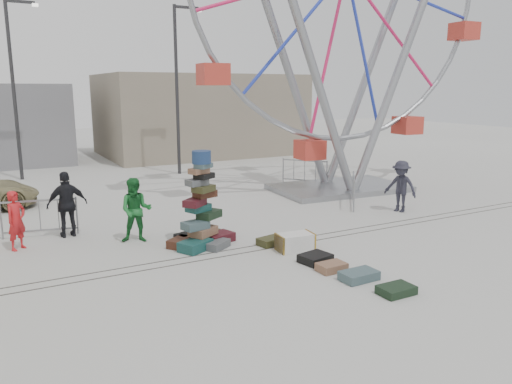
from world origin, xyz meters
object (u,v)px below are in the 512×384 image
pedestrian_green (136,210)px  pedestrian_black (67,204)px  barricade_wheel_front (353,191)px  barricade_wheel_back (305,172)px  pedestrian_grey (401,186)px  lamp_post_left (15,81)px  steamer_trunk (295,242)px  barricade_dummy_c (40,218)px  pedestrian_red (16,220)px  suitcase_tower (201,219)px  lamp_post_right (178,82)px  ferris_wheel (346,0)px

pedestrian_green → pedestrian_black: pedestrian_black is taller
barricade_wheel_front → barricade_wheel_back: same height
barricade_wheel_front → pedestrian_grey: (0.83, -1.46, 0.33)m
lamp_post_left → steamer_trunk: size_ratio=8.45×
barricade_dummy_c → pedestrian_black: bearing=-16.6°
lamp_post_left → barricade_wheel_back: 13.61m
barricade_wheel_back → pedestrian_red: 12.42m
steamer_trunk → barricade_wheel_back: size_ratio=0.47×
lamp_post_left → barricade_wheel_back: size_ratio=4.00×
barricade_wheel_front → pedestrian_green: size_ratio=1.12×
suitcase_tower → pedestrian_red: 4.80m
barricade_dummy_c → barricade_wheel_back: 11.51m
pedestrian_red → steamer_trunk: bearing=-69.5°
steamer_trunk → barricade_dummy_c: size_ratio=0.47×
barricade_dummy_c → pedestrian_black: size_ratio=1.06×
steamer_trunk → pedestrian_grey: (5.45, 1.80, 0.66)m
steamer_trunk → pedestrian_red: pedestrian_red is taller
lamp_post_right → pedestrian_black: lamp_post_right is taller
lamp_post_left → barricade_wheel_front: bearing=-49.1°
lamp_post_right → pedestrian_grey: (3.86, -11.03, -3.60)m
barricade_wheel_back → pedestrian_green: pedestrian_green is taller
suitcase_tower → pedestrian_grey: bearing=-22.4°
suitcase_tower → barricade_dummy_c: 4.75m
barricade_wheel_back → pedestrian_black: 10.95m
suitcase_tower → pedestrian_black: bearing=116.2°
ferris_wheel → pedestrian_grey: 7.70m
barricade_wheel_back → suitcase_tower: bearing=-90.5°
lamp_post_right → barricade_wheel_back: lamp_post_right is taller
suitcase_tower → barricade_wheel_back: bearing=14.9°
ferris_wheel → barricade_wheel_back: size_ratio=7.61×
lamp_post_left → barricade_wheel_front: size_ratio=4.00×
pedestrian_green → ferris_wheel: bearing=40.3°
lamp_post_left → barricade_wheel_front: 15.80m
lamp_post_right → pedestrian_green: size_ratio=4.47×
steamer_trunk → barricade_wheel_back: 9.28m
barricade_dummy_c → barricade_wheel_front: bearing=4.9°
pedestrian_red → pedestrian_green: pedestrian_green is taller
pedestrian_red → suitcase_tower: bearing=-64.2°
lamp_post_left → pedestrian_green: bearing=-80.7°
lamp_post_left → pedestrian_green: 12.78m
steamer_trunk → barricade_wheel_front: barricade_wheel_front is taller
pedestrian_green → barricade_dummy_c: bearing=164.2°
barricade_wheel_front → barricade_dummy_c: bearing=121.3°
steamer_trunk → pedestrian_black: size_ratio=0.50×
lamp_post_right → pedestrian_grey: size_ratio=4.53×
lamp_post_left → steamer_trunk: bearing=-70.0°
pedestrian_red → pedestrian_green: bearing=-56.1°
steamer_trunk → pedestrian_black: (-5.00, 4.14, 0.72)m
pedestrian_green → barricade_wheel_front: bearing=26.4°
barricade_wheel_back → pedestrian_red: bearing=-110.6°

